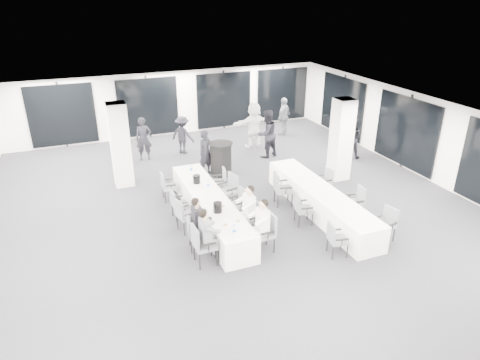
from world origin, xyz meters
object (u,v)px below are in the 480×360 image
object	(u,v)px
chair_main_left_second	(194,232)
chair_main_right_fourth	(229,188)
standing_guest_c	(182,132)
standing_guest_a	(206,150)
standing_guest_d	(284,114)
chair_main_right_near	(266,230)
ice_bucket_near	(218,207)
cocktail_table	(221,159)
chair_main_right_far	(220,180)
chair_side_right_near	(387,222)
chair_side_right_mid	(357,200)
chair_side_right_far	(325,180)
chair_main_left_mid	(184,214)
chair_main_right_second	(252,216)
chair_main_left_fourth	(177,203)
chair_side_left_near	(335,237)
chair_main_right_mid	(239,202)
ice_bucket_far	(197,179)
banquet_table_side	(320,201)
standing_guest_h	(352,136)
chair_main_left_near	(201,243)
chair_main_left_far	(167,185)
standing_guest_f	(254,122)
chair_side_left_mid	(301,207)
standing_guest_g	(143,136)
standing_guest_e	(336,128)
standing_guest_b	(267,131)
banquet_table_main	(210,208)
chair_side_left_far	(281,187)

from	to	relation	value
chair_main_left_second	chair_main_right_fourth	distance (m)	2.55
chair_main_right_fourth	standing_guest_c	world-z (taller)	standing_guest_c
standing_guest_a	standing_guest_d	distance (m)	5.50
chair_main_right_near	ice_bucket_near	world-z (taller)	ice_bucket_near
cocktail_table	chair_main_right_far	size ratio (longest dim) A/B	1.32
chair_side_right_near	standing_guest_d	bearing A→B (deg)	-22.68
chair_main_right_far	chair_side_right_mid	bearing A→B (deg)	-121.74
chair_side_right_near	chair_side_right_far	world-z (taller)	chair_side_right_near
chair_main_left_mid	standing_guest_a	world-z (taller)	standing_guest_a
chair_main_right_near	chair_main_right_second	distance (m)	0.86
chair_main_left_fourth	chair_side_left_near	size ratio (longest dim) A/B	0.98
chair_main_right_mid	ice_bucket_far	world-z (taller)	ice_bucket_far
banquet_table_side	standing_guest_h	bearing A→B (deg)	44.90
chair_main_left_near	chair_main_right_second	distance (m)	1.87
chair_side_right_near	chair_main_left_far	bearing A→B (deg)	34.67
standing_guest_a	standing_guest_f	distance (m)	3.43
chair_main_left_mid	chair_side_left_mid	world-z (taller)	chair_main_left_mid
standing_guest_a	standing_guest_f	world-z (taller)	standing_guest_f
chair_side_right_mid	chair_main_left_fourth	bearing A→B (deg)	75.84
chair_main_left_mid	standing_guest_g	size ratio (longest dim) A/B	0.50
chair_main_left_far	chair_main_right_near	world-z (taller)	chair_main_right_near
chair_side_left_mid	standing_guest_e	distance (m)	6.64
chair_main_left_second	ice_bucket_near	world-z (taller)	ice_bucket_near
chair_side_left_mid	standing_guest_e	world-z (taller)	standing_guest_e
chair_side_left_mid	standing_guest_b	size ratio (longest dim) A/B	0.43
chair_side_right_far	chair_side_right_near	bearing A→B (deg)	176.72
cocktail_table	chair_side_right_far	bearing A→B (deg)	-46.65
standing_guest_e	standing_guest_g	size ratio (longest dim) A/B	0.92
chair_main_left_mid	chair_side_right_far	world-z (taller)	chair_main_left_mid
standing_guest_e	standing_guest_f	bearing A→B (deg)	32.26
chair_main_left_fourth	cocktail_table	bearing A→B (deg)	135.85
chair_side_right_far	standing_guest_a	world-z (taller)	standing_guest_a
banquet_table_main	chair_main_left_second	world-z (taller)	chair_main_left_second
chair_side_left_mid	standing_guest_c	world-z (taller)	standing_guest_c
banquet_table_main	standing_guest_d	bearing A→B (deg)	48.48
chair_main_right_far	chair_side_right_near	xyz separation A→B (m)	(3.13, -4.14, 0.01)
chair_main_left_far	standing_guest_b	bearing A→B (deg)	119.50
chair_side_right_far	chair_main_left_fourth	bearing A→B (deg)	84.55
cocktail_table	chair_side_left_mid	size ratio (longest dim) A/B	1.29
chair_side_left_far	chair_side_right_mid	distance (m)	2.24
chair_side_right_far	standing_guest_g	bearing A→B (deg)	39.35
chair_side_left_far	standing_guest_c	xyz separation A→B (m)	(-1.58, 5.49, 0.27)
chair_side_left_near	chair_side_right_far	size ratio (longest dim) A/B	1.02
chair_main_left_fourth	standing_guest_d	distance (m)	8.60
cocktail_table	standing_guest_a	distance (m)	0.62
banquet_table_main	ice_bucket_near	distance (m)	1.07
cocktail_table	chair_main_right_far	world-z (taller)	cocktail_table
chair_main_right_second	standing_guest_g	size ratio (longest dim) A/B	0.50
chair_main_right_second	chair_side_left_mid	world-z (taller)	chair_main_right_second
chair_main_right_far	standing_guest_f	world-z (taller)	standing_guest_f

